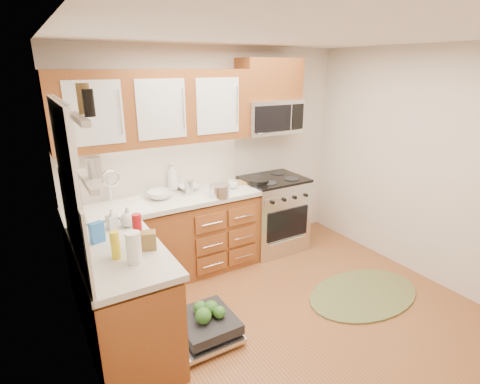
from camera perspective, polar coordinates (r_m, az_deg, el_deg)
floor at (r=3.74m, az=9.16°, el=-19.20°), size 3.50×3.50×0.00m
ceiling at (r=2.97m, az=11.82°, el=22.54°), size 3.50×3.50×0.00m
wall_back at (r=4.55m, az=-4.16°, el=5.51°), size 3.50×0.04×2.50m
wall_left at (r=2.46m, az=-22.84°, el=-7.73°), size 0.04×3.50×2.50m
wall_right at (r=4.45m, az=27.76°, el=3.09°), size 0.04×3.50×2.50m
base_cabinet_back at (r=4.29m, az=-10.83°, el=-7.30°), size 2.05×0.60×0.85m
base_cabinet_left at (r=3.35m, az=-17.21°, el=-15.91°), size 0.60×1.25×0.85m
countertop_back at (r=4.10m, az=-11.18°, el=-1.38°), size 2.07×0.64×0.05m
countertop_left at (r=3.12m, az=-17.86°, el=-8.62°), size 0.64×1.27×0.05m
backsplash_back at (r=4.28m, az=-12.79°, el=3.70°), size 2.05×0.02×0.57m
backsplash_left at (r=2.95m, az=-24.02°, el=-4.29°), size 0.02×1.25×0.57m
upper_cabinets at (r=4.01m, az=-12.74°, el=12.42°), size 2.05×0.35×0.75m
cabinet_over_mw at (r=4.63m, az=4.48°, el=16.81°), size 0.76×0.35×0.47m
range at (r=4.85m, az=4.97°, el=-3.25°), size 0.76×0.64×0.95m
microwave at (r=4.64m, az=4.52°, el=11.42°), size 0.76×0.38×0.40m
sink at (r=3.99m, az=-18.09°, el=-4.08°), size 0.62×0.50×0.26m
dishwasher at (r=3.51m, az=-5.76°, el=-19.86°), size 0.70×0.60×0.20m
window at (r=2.82m, az=-24.85°, el=1.91°), size 0.03×1.05×1.05m
window_blind at (r=2.76m, az=-25.26°, el=8.57°), size 0.02×0.96×0.40m
shelf_upper at (r=1.90m, az=-23.35°, el=10.21°), size 0.04×0.40×0.03m
shelf_lower at (r=1.96m, az=-22.24°, el=1.53°), size 0.04×0.40×0.03m
rug at (r=4.27m, az=18.28°, el=-14.52°), size 1.47×1.16×0.02m
skillet at (r=4.47m, az=2.83°, el=1.65°), size 0.33×0.33×0.05m
stock_pot at (r=4.08m, az=-3.13°, el=0.21°), size 0.27×0.27×0.13m
cutting_board at (r=4.54m, az=-0.91°, el=1.42°), size 0.31×0.24×0.02m
canister at (r=4.17m, az=-7.78°, el=0.68°), size 0.13×0.13×0.16m
paper_towel_roll at (r=2.82m, az=-15.88°, el=-8.15°), size 0.11×0.11×0.24m
mustard_bottle at (r=2.92m, az=-18.47°, el=-7.67°), size 0.09×0.09×0.21m
red_bottle at (r=3.05m, az=-15.34°, el=-5.65°), size 0.09×0.09×0.27m
wooden_box at (r=3.01m, az=-14.01°, el=-7.18°), size 0.17×0.14×0.14m
blue_carton at (r=3.24m, az=-20.97°, el=-5.77°), size 0.12×0.09×0.17m
bowl_a at (r=4.34m, az=-7.81°, el=0.67°), size 0.27×0.27×0.06m
bowl_b at (r=4.11m, az=-12.13°, el=-0.42°), size 0.34×0.34×0.08m
cup at (r=4.34m, az=-1.11°, el=1.10°), size 0.15×0.15×0.09m
soap_bottle_a at (r=4.31m, az=-10.27°, el=2.29°), size 0.13×0.13×0.32m
soap_bottle_b at (r=3.45m, az=-18.97°, el=-3.90°), size 0.10×0.10×0.19m
soap_bottle_c at (r=3.46m, az=-16.72°, el=-3.62°), size 0.16×0.16×0.18m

